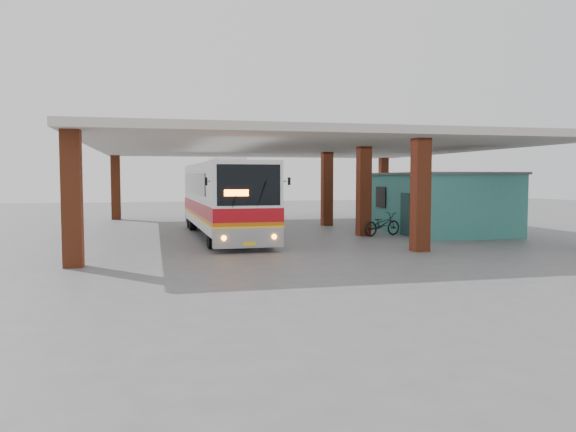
# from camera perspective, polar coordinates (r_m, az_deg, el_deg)

# --- Properties ---
(ground) EXTENTS (90.00, 90.00, 0.00)m
(ground) POSITION_cam_1_polar(r_m,az_deg,el_deg) (24.01, 3.55, -2.89)
(ground) COLOR #515154
(ground) RESTS_ON ground
(brick_columns) EXTENTS (20.10, 21.60, 4.35)m
(brick_columns) POSITION_cam_1_polar(r_m,az_deg,el_deg) (29.05, 3.38, 2.59)
(brick_columns) COLOR brown
(brick_columns) RESTS_ON ground
(canopy_roof) EXTENTS (21.00, 23.00, 0.30)m
(canopy_roof) POSITION_cam_1_polar(r_m,az_deg,el_deg) (30.28, 0.87, 7.05)
(canopy_roof) COLOR #BCB7AA
(canopy_roof) RESTS_ON brick_columns
(shop_building) EXTENTS (5.20, 8.20, 3.11)m
(shop_building) POSITION_cam_1_polar(r_m,az_deg,el_deg) (30.48, 14.91, 1.37)
(shop_building) COLOR #317A70
(shop_building) RESTS_ON ground
(coach_bus) EXTENTS (3.03, 12.92, 3.74)m
(coach_bus) POSITION_cam_1_polar(r_m,az_deg,el_deg) (27.17, -6.53, 1.81)
(coach_bus) COLOR white
(coach_bus) RESTS_ON ground
(motorcycle) EXTENTS (2.30, 1.38, 1.14)m
(motorcycle) POSITION_cam_1_polar(r_m,az_deg,el_deg) (27.81, 9.53, -0.83)
(motorcycle) COLOR black
(motorcycle) RESTS_ON ground
(pedestrian) EXTENTS (0.63, 0.44, 1.63)m
(pedestrian) POSITION_cam_1_polar(r_m,az_deg,el_deg) (22.51, 13.71, -1.36)
(pedestrian) COLOR #B52316
(pedestrian) RESTS_ON ground
(red_chair) EXTENTS (0.46, 0.46, 0.71)m
(red_chair) POSITION_cam_1_polar(r_m,az_deg,el_deg) (32.43, 7.48, -0.57)
(red_chair) COLOR red
(red_chair) RESTS_ON ground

